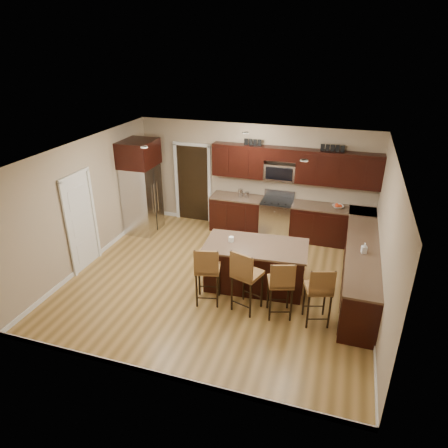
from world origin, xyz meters
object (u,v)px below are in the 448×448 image
(stool_left, at_px, (207,269))
(refrigerator, at_px, (141,186))
(stool_extra, at_px, (319,289))
(stool_mid, at_px, (245,274))
(range, at_px, (276,218))
(island, at_px, (255,267))
(stool_right, at_px, (281,283))

(stool_left, relative_size, refrigerator, 0.50)
(refrigerator, xyz_separation_m, stool_extra, (4.64, -2.50, -0.50))
(stool_mid, height_order, stool_extra, stool_mid)
(stool_left, bearing_deg, stool_mid, -13.29)
(range, bearing_deg, refrigerator, -167.15)
(range, distance_m, stool_extra, 3.53)
(island, xyz_separation_m, stool_extra, (1.30, -0.84, 0.28))
(stool_mid, relative_size, stool_extra, 1.08)
(stool_left, distance_m, refrigerator, 3.67)
(range, relative_size, island, 0.54)
(stool_right, bearing_deg, range, 84.50)
(island, xyz_separation_m, stool_mid, (0.01, -0.85, 0.34))
(stool_right, relative_size, refrigerator, 0.49)
(island, height_order, stool_extra, stool_extra)
(stool_left, bearing_deg, island, 37.33)
(stool_right, relative_size, stool_extra, 1.00)
(island, distance_m, stool_right, 1.10)
(island, relative_size, stool_mid, 1.67)
(island, relative_size, stool_left, 1.74)
(stool_left, distance_m, stool_extra, 2.00)
(range, height_order, island, range)
(range, relative_size, stool_right, 0.97)
(range, height_order, stool_right, stool_right)
(refrigerator, relative_size, stool_extra, 2.06)
(stool_right, height_order, refrigerator, refrigerator)
(range, bearing_deg, stool_mid, -89.07)
(stool_mid, bearing_deg, range, 108.77)
(refrigerator, distance_m, stool_extra, 5.29)
(island, xyz_separation_m, refrigerator, (-3.34, 1.65, 0.78))
(stool_left, relative_size, stool_mid, 0.96)
(stool_mid, distance_m, stool_right, 0.64)
(stool_extra, bearing_deg, stool_right, 162.48)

